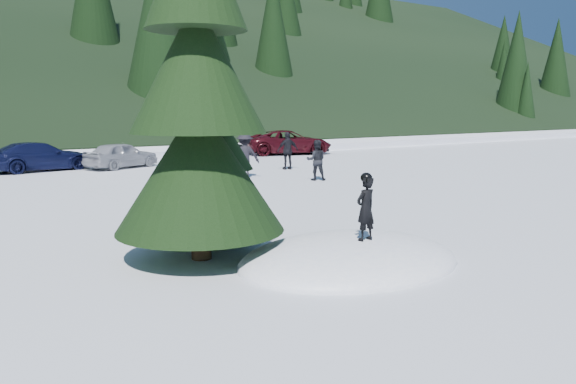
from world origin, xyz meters
TOP-DOWN VIEW (x-y plane):
  - ground at (0.00, 0.00)m, footprint 200.00×200.00m
  - snow_mound at (0.00, 0.00)m, footprint 4.48×3.52m
  - spruce_tall at (-2.20, 1.80)m, footprint 3.20×3.20m
  - spruce_short at (-1.20, 3.20)m, footprint 2.20×2.20m
  - child_skier at (0.09, -0.32)m, footprint 0.46×0.33m
  - adult_0 at (6.77, 9.93)m, footprint 0.99×0.94m
  - adult_1 at (8.09, 13.87)m, footprint 1.10×0.64m
  - adult_2 at (4.79, 12.19)m, footprint 1.38×1.09m
  - car_3 at (-1.64, 19.82)m, footprint 4.79×2.56m
  - car_4 at (1.82, 18.90)m, footprint 3.98×2.78m
  - car_5 at (7.13, 19.84)m, footprint 4.23×2.37m
  - car_6 at (12.99, 20.97)m, footprint 5.89×3.98m

SIDE VIEW (x-z plane):
  - ground at x=0.00m, z-range 0.00..0.00m
  - snow_mound at x=0.00m, z-range -0.48..0.48m
  - car_4 at x=1.82m, z-range 0.00..1.26m
  - car_5 at x=7.13m, z-range 0.00..1.32m
  - car_3 at x=-1.64m, z-range 0.00..1.32m
  - car_6 at x=12.99m, z-range 0.00..1.50m
  - adult_0 at x=6.77m, z-range 0.00..1.62m
  - adult_1 at x=8.09m, z-range 0.00..1.76m
  - adult_2 at x=4.79m, z-range 0.00..1.88m
  - child_skier at x=0.09m, z-range 0.48..1.65m
  - spruce_short at x=-1.20m, z-range -0.58..4.79m
  - spruce_tall at x=-2.20m, z-range -0.98..7.62m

